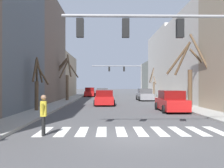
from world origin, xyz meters
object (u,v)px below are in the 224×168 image
object	(u,v)px
street_tree_right_near	(153,84)
street_tree_left_near	(37,84)
pedestrian_crossing_street	(44,111)
car_at_intersection	(145,95)
car_driving_toward_lane	(171,102)
car_parked_left_near	(90,92)
street_tree_right_far	(190,72)
car_parked_left_far	(104,98)
car_driving_away_lane	(102,94)
street_tree_left_mid	(66,77)
traffic_signal_near	(172,38)
traffic_signal_far	(126,72)

from	to	relation	value
street_tree_right_near	street_tree_left_near	size ratio (longest dim) A/B	1.13
pedestrian_crossing_street	street_tree_left_near	xyz separation A→B (m)	(-2.85, 9.76, 1.22)
car_at_intersection	car_driving_toward_lane	world-z (taller)	car_driving_toward_lane
car_parked_left_near	street_tree_right_near	xyz separation A→B (m)	(10.59, -5.51, 1.48)
street_tree_left_near	street_tree_right_far	bearing A→B (deg)	11.05
car_parked_left_far	street_tree_left_near	distance (m)	8.60
car_driving_away_lane	car_parked_left_far	distance (m)	12.33
street_tree_left_mid	car_driving_toward_lane	bearing A→B (deg)	-51.12
car_parked_left_near	street_tree_right_far	xyz separation A→B (m)	(10.62, -24.02, 2.55)
car_driving_toward_lane	street_tree_left_mid	size ratio (longest dim) A/B	0.78
car_at_intersection	street_tree_left_near	xyz separation A→B (m)	(-10.81, -14.92, 1.49)
car_at_intersection	car_parked_left_near	bearing A→B (deg)	35.49
pedestrian_crossing_street	street_tree_left_near	size ratio (longest dim) A/B	0.41
traffic_signal_near	pedestrian_crossing_street	distance (m)	6.55
car_at_intersection	car_driving_toward_lane	bearing A→B (deg)	-179.98
car_at_intersection	street_tree_left_near	size ratio (longest dim) A/B	1.13
street_tree_left_near	car_driving_away_lane	bearing A→B (deg)	75.49
car_at_intersection	street_tree_right_near	distance (m)	6.73
traffic_signal_near	car_at_intersection	bearing A→B (deg)	84.62
car_parked_left_far	street_tree_right_far	xyz separation A→B (m)	(7.80, -4.03, 2.57)
traffic_signal_near	street_tree_right_far	bearing A→B (deg)	68.93
traffic_signal_far	car_driving_away_lane	world-z (taller)	traffic_signal_far
car_driving_toward_lane	street_tree_right_far	xyz separation A→B (m)	(2.30, 2.45, 2.53)
car_driving_toward_lane	street_tree_right_near	distance (m)	21.13
traffic_signal_far	car_parked_left_near	xyz separation A→B (m)	(-6.47, 1.06, -3.63)
traffic_signal_far	pedestrian_crossing_street	bearing A→B (deg)	-99.84
traffic_signal_far	car_parked_left_far	world-z (taller)	traffic_signal_far
street_tree_left_near	car_parked_left_near	bearing A→B (deg)	84.63
car_parked_left_near	traffic_signal_near	bearing A→B (deg)	-170.47
car_parked_left_far	street_tree_right_near	world-z (taller)	street_tree_right_near
pedestrian_crossing_street	street_tree_right_near	bearing A→B (deg)	-23.68
traffic_signal_near	pedestrian_crossing_street	bearing A→B (deg)	-176.00
street_tree_right_near	car_driving_away_lane	bearing A→B (deg)	-165.26
car_driving_toward_lane	street_tree_right_far	bearing A→B (deg)	-43.20
pedestrian_crossing_street	street_tree_left_near	bearing A→B (deg)	10.98
traffic_signal_near	pedestrian_crossing_street	xyz separation A→B (m)	(-5.68, -0.40, -3.23)
street_tree_right_near	street_tree_left_near	distance (m)	24.80
car_parked_left_far	car_driving_away_lane	bearing A→B (deg)	-178.03
car_at_intersection	street_tree_left_mid	bearing A→B (deg)	98.88
street_tree_left_mid	car_parked_left_far	bearing A→B (deg)	-52.59
car_driving_away_lane	car_at_intersection	bearing A→B (deg)	55.97
traffic_signal_far	pedestrian_crossing_street	xyz separation A→B (m)	(-6.12, -35.28, -3.38)
car_driving_away_lane	car_driving_toward_lane	distance (m)	19.71
car_parked_left_near	street_tree_right_far	size ratio (longest dim) A/B	0.64
car_parked_left_far	car_parked_left_near	distance (m)	20.19
traffic_signal_near	car_parked_left_near	distance (m)	36.61
traffic_signal_far	street_tree_left_near	bearing A→B (deg)	-109.36
traffic_signal_near	street_tree_left_mid	size ratio (longest dim) A/B	1.37
car_driving_away_lane	street_tree_left_near	size ratio (longest dim) A/B	1.07
traffic_signal_near	car_parked_left_near	size ratio (longest dim) A/B	1.92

